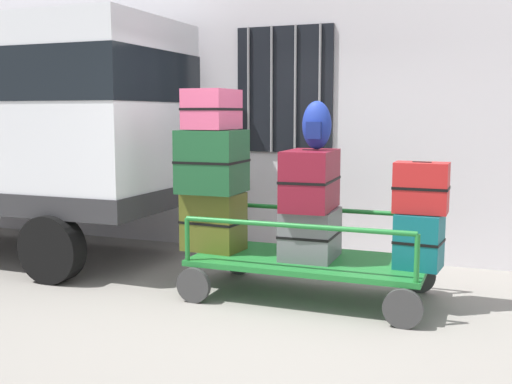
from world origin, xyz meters
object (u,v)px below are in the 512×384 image
object	(u,v)px
suitcase_midleft_middle	(310,180)
suitcase_center_bottom	(419,241)
suitcase_midleft_bottom	(310,234)
suitcase_left_bottom	(214,221)
suitcase_left_middle	(212,161)
suitcase_center_middle	(421,188)
van	(3,116)
luggage_cart	(309,265)
suitcase_left_top	(212,109)
backpack	(317,125)

from	to	relation	value
suitcase_midleft_middle	suitcase_center_bottom	size ratio (longest dim) A/B	1.50
suitcase_midleft_bottom	suitcase_left_bottom	bearing A→B (deg)	-179.21
suitcase_left_middle	suitcase_center_middle	distance (m)	1.98
van	suitcase_center_middle	bearing A→B (deg)	-4.64
luggage_cart	suitcase_left_top	world-z (taller)	suitcase_left_top
van	suitcase_midleft_bottom	distance (m)	4.15
suitcase_left_bottom	backpack	size ratio (longest dim) A/B	1.36
backpack	luggage_cart	bearing A→B (deg)	-141.22
suitcase_left_middle	suitcase_center_bottom	xyz separation A→B (m)	(1.98, 0.01, -0.64)
suitcase_center_middle	backpack	bearing A→B (deg)	179.96
suitcase_left_bottom	suitcase_midleft_middle	size ratio (longest dim) A/B	0.82
backpack	van	bearing A→B (deg)	174.29
suitcase_left_bottom	suitcase_center_bottom	xyz separation A→B (m)	(1.98, -0.01, -0.05)
suitcase_left_middle	backpack	xyz separation A→B (m)	(1.03, 0.04, 0.35)
suitcase_left_top	suitcase_midleft_bottom	xyz separation A→B (m)	(0.99, 0.03, -1.15)
suitcase_center_bottom	suitcase_center_middle	bearing A→B (deg)	90.00
suitcase_left_bottom	suitcase_left_top	distance (m)	1.10
suitcase_center_bottom	suitcase_left_top	bearing A→B (deg)	-179.83
van	suitcase_midleft_middle	size ratio (longest dim) A/B	6.04
suitcase_midleft_bottom	suitcase_center_middle	size ratio (longest dim) A/B	1.25
van	suitcase_left_bottom	world-z (taller)	van
luggage_cart	suitcase_left_top	size ratio (longest dim) A/B	3.90
suitcase_center_bottom	suitcase_left_middle	bearing A→B (deg)	-179.71
van	suitcase_midleft_bottom	size ratio (longest dim) A/B	7.55
suitcase_midleft_middle	van	bearing A→B (deg)	173.74
van	suitcase_left_bottom	xyz separation A→B (m)	(2.99, -0.43, -1.03)
van	suitcase_midleft_middle	distance (m)	4.05
luggage_cart	suitcase_left_middle	world-z (taller)	suitcase_left_middle
suitcase_left_middle	suitcase_midleft_middle	distance (m)	1.00
backpack	suitcase_center_bottom	bearing A→B (deg)	-1.89
suitcase_left_middle	suitcase_midleft_bottom	size ratio (longest dim) A/B	1.05
suitcase_center_bottom	suitcase_center_middle	world-z (taller)	suitcase_center_middle
van	suitcase_center_middle	size ratio (longest dim) A/B	9.40
suitcase_midleft_middle	suitcase_left_top	bearing A→B (deg)	-179.84
van	suitcase_left_top	bearing A→B (deg)	-8.36
suitcase_left_middle	suitcase_center_bottom	bearing A→B (deg)	0.29
suitcase_midleft_bottom	suitcase_left_top	bearing A→B (deg)	-178.54
luggage_cart	suitcase_center_bottom	xyz separation A→B (m)	(0.99, 0.00, 0.30)
backpack	suitcase_left_bottom	bearing A→B (deg)	-178.58
van	suitcase_center_bottom	xyz separation A→B (m)	(4.97, -0.43, -1.07)
van	suitcase_center_middle	distance (m)	5.02
suitcase_midleft_bottom	suitcase_center_bottom	xyz separation A→B (m)	(0.99, -0.02, 0.01)
van	backpack	size ratio (longest dim) A/B	10.02
luggage_cart	backpack	size ratio (longest dim) A/B	5.00
luggage_cart	suitcase_center_bottom	distance (m)	1.03
van	suitcase_midleft_middle	xyz separation A→B (m)	(3.98, -0.44, -0.57)
suitcase_left_bottom	suitcase_midleft_middle	distance (m)	1.09
van	suitcase_midleft_bottom	world-z (taller)	van
suitcase_center_bottom	suitcase_center_middle	size ratio (longest dim) A/B	1.03
suitcase_left_middle	backpack	size ratio (longest dim) A/B	1.40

